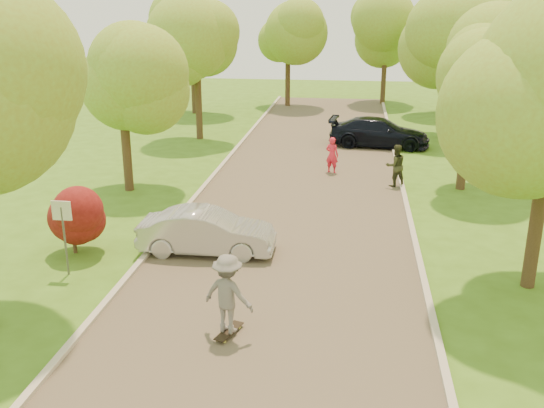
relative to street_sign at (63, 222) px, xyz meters
The scene contains 20 objects.
ground 7.22m from the street_sign, 34.59° to the right, with size 100.00×100.00×0.00m, color #3F6919.
road 7.22m from the street_sign, 34.59° to the left, with size 8.00×60.00×0.01m, color #4C4438.
curb_left 4.62m from the street_sign, 66.37° to the left, with size 0.18×60.00×0.12m, color #B2AD9E.
curb_right 10.74m from the street_sign, 22.10° to the left, with size 0.18×60.00×0.12m, color #B2AD9E.
street_sign is the anchor object (origin of this frame).
red_shrub 1.65m from the street_sign, 108.43° to the left, with size 1.70×1.70×1.95m.
tree_l_midb 8.61m from the street_sign, 97.22° to the left, with size 4.30×4.20×6.62m.
tree_l_far 18.43m from the street_sign, 91.87° to the left, with size 4.92×4.80×7.79m.
tree_r_midb 16.27m from the street_sign, 38.90° to the left, with size 4.51×4.40×7.01m.
tree_r_far 24.25m from the street_sign, 56.91° to the left, with size 5.33×5.20×8.34m.
tree_bg_a 26.44m from the street_sign, 96.53° to the left, with size 5.12×5.00×7.72m.
tree_bg_b 31.57m from the street_sign, 63.40° to the left, with size 5.12×5.00×7.95m.
tree_bg_c 30.35m from the street_sign, 84.26° to the left, with size 4.92×4.80×7.33m.
tree_bg_d 33.74m from the street_sign, 72.61° to the left, with size 5.12×5.00×7.72m.
silver_sedan 4.16m from the street_sign, 30.64° to the left, with size 1.43×4.11×1.35m, color #ABABB0.
dark_sedan 19.61m from the street_sign, 62.32° to the left, with size 2.13×5.23×1.52m, color black.
longboard 5.95m from the street_sign, 26.92° to the right, with size 0.55×0.99×0.11m.
skateboarder 5.79m from the street_sign, 26.92° to the right, with size 1.21×0.69×1.87m, color slate.
person_striped 13.64m from the street_sign, 59.77° to the left, with size 0.59×0.39×1.63m, color red.
person_olive 13.85m from the street_sign, 46.40° to the left, with size 0.86×0.67×1.76m, color #2F341F.
Camera 1 is at (1.99, -10.60, 7.27)m, focal length 40.00 mm.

